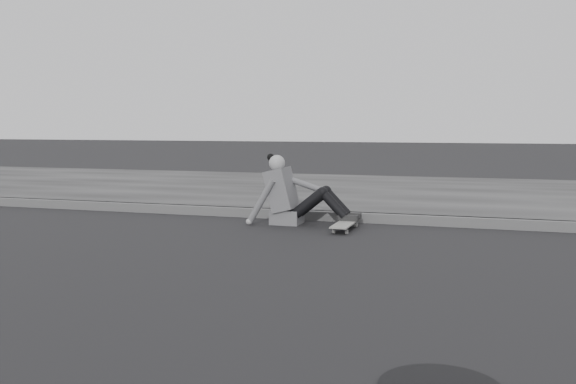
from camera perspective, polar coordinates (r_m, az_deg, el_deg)
name	(u,v)px	position (r m, az deg, el deg)	size (l,w,h in m)	color
ground	(353,267)	(5.64, 5.84, -6.66)	(80.00, 80.00, 0.00)	black
curb	(396,219)	(8.14, 9.56, -2.38)	(24.00, 0.16, 0.12)	#505050
sidewalk	(421,194)	(11.11, 11.76, -0.19)	(24.00, 6.00, 0.12)	#343434
skateboard	(345,224)	(7.57, 5.11, -2.86)	(0.20, 0.78, 0.09)	gray
seated_woman	(292,195)	(7.95, 0.34, -0.30)	(1.38, 0.46, 0.88)	#5A5A5D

